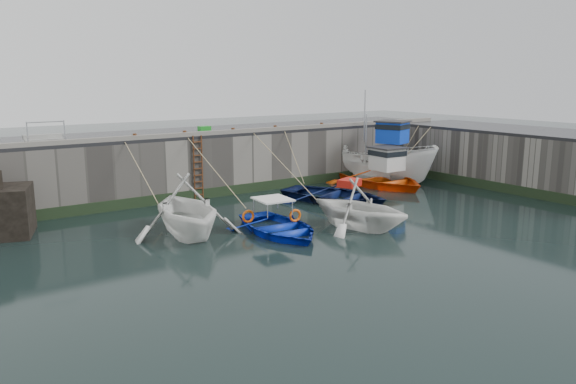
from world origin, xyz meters
TOP-DOWN VIEW (x-y plane):
  - ground at (0.00, 0.00)m, footprint 120.00×120.00m
  - quay_back at (0.00, 12.50)m, footprint 30.00×5.00m
  - quay_right at (14.50, 2.50)m, footprint 5.00×15.00m
  - road_back at (0.00, 12.50)m, footprint 30.00×5.00m
  - road_right at (14.50, 2.50)m, footprint 5.00×15.00m
  - kerb_back at (0.00, 10.15)m, footprint 30.00×0.30m
  - algae_back at (0.00, 9.96)m, footprint 30.00×0.08m
  - algae_right at (11.96, 2.50)m, footprint 0.08×15.00m
  - ladder at (-2.00, 9.91)m, footprint 0.51×0.08m
  - boat_near_white at (-5.19, 4.48)m, footprint 5.14×5.71m
  - boat_near_white_rope at (-5.19, 8.49)m, footprint 0.04×3.98m
  - boat_near_blue at (-2.16, 2.57)m, footprint 3.81×5.03m
  - boat_near_blue_rope at (-2.16, 7.54)m, footprint 0.04×5.57m
  - boat_near_blacktrim at (0.94, 1.37)m, footprint 4.74×5.18m
  - boat_near_blacktrim_rope at (0.94, 6.94)m, footprint 0.04×6.66m
  - boat_near_navy at (3.29, 5.74)m, footprint 5.67×6.53m
  - boat_near_navy_rope at (3.29, 9.12)m, footprint 0.04×3.14m
  - boat_far_white at (9.20, 8.49)m, footprint 4.81×7.23m
  - boat_far_orange at (8.05, 7.51)m, footprint 4.67×6.41m
  - fish_crate at (-0.52, 12.06)m, footprint 0.63×0.43m
  - railing at (-8.75, 11.25)m, footprint 1.60×1.05m
  - bollard_a at (-5.00, 10.25)m, footprint 0.18×0.18m
  - bollard_b at (-2.50, 10.25)m, footprint 0.18×0.18m
  - bollard_c at (0.20, 10.25)m, footprint 0.18×0.18m
  - bollard_d at (2.80, 10.25)m, footprint 0.18×0.18m
  - bollard_e at (6.00, 10.25)m, footprint 0.18×0.18m

SIDE VIEW (x-z plane):
  - ground at x=0.00m, z-range 0.00..0.00m
  - boat_near_white at x=-5.19m, z-range -1.34..1.34m
  - boat_near_white_rope at x=-5.19m, z-range -1.55..1.55m
  - boat_near_blue at x=-2.16m, z-range -0.49..0.49m
  - boat_near_blue_rope at x=-2.16m, z-range -1.55..1.55m
  - boat_near_blacktrim at x=0.94m, z-range -1.16..1.16m
  - boat_near_blacktrim_rope at x=0.94m, z-range -1.55..1.55m
  - boat_near_navy at x=3.29m, z-range -0.57..0.57m
  - boat_near_navy_rope at x=3.29m, z-range -1.55..1.55m
  - algae_back at x=0.00m, z-range 0.00..0.50m
  - algae_right at x=11.96m, z-range 0.00..0.50m
  - boat_far_orange at x=8.05m, z-range -1.73..2.57m
  - boat_far_white at x=9.20m, z-range -1.71..3.90m
  - quay_back at x=0.00m, z-range 0.00..3.00m
  - quay_right at x=14.50m, z-range 0.00..3.00m
  - ladder at x=-2.00m, z-range -0.01..3.19m
  - road_back at x=0.00m, z-range 3.00..3.16m
  - road_right at x=14.50m, z-range 3.00..3.16m
  - kerb_back at x=0.00m, z-range 3.16..3.36m
  - fish_crate at x=-0.52m, z-range 3.16..3.44m
  - bollard_a at x=-5.00m, z-range 3.16..3.44m
  - bollard_b at x=-2.50m, z-range 3.16..3.44m
  - bollard_c at x=0.20m, z-range 3.16..3.44m
  - bollard_d at x=2.80m, z-range 3.16..3.44m
  - bollard_e at x=6.00m, z-range 3.16..3.44m
  - railing at x=-8.75m, z-range 2.86..3.86m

